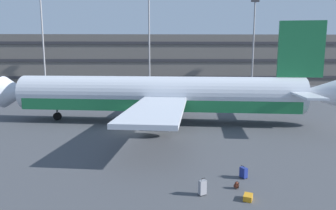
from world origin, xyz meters
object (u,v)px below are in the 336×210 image
(airliner, at_px, (162,95))
(suitcase_navy, at_px, (244,172))
(backpack_teal, at_px, (236,185))
(suitcase_small, at_px, (202,187))
(suitcase_black, at_px, (248,197))

(airliner, distance_m, suitcase_navy, 16.71)
(suitcase_navy, distance_m, backpack_teal, 1.66)
(backpack_teal, bearing_deg, airliner, 103.41)
(suitcase_small, relative_size, suitcase_navy, 1.24)
(suitcase_small, bearing_deg, airliner, 96.74)
(airliner, distance_m, suitcase_small, 18.29)
(suitcase_small, xyz_separation_m, suitcase_navy, (2.77, 2.22, -0.08))
(airliner, bearing_deg, suitcase_small, -83.26)
(suitcase_black, bearing_deg, suitcase_small, 165.55)
(airliner, height_order, backpack_teal, airliner)
(airliner, height_order, suitcase_navy, airliner)
(airliner, distance_m, backpack_teal, 17.92)
(suitcase_navy, xyz_separation_m, backpack_teal, (-0.78, -1.45, -0.16))
(airliner, height_order, suitcase_black, airliner)
(suitcase_small, distance_m, suitcase_black, 2.34)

